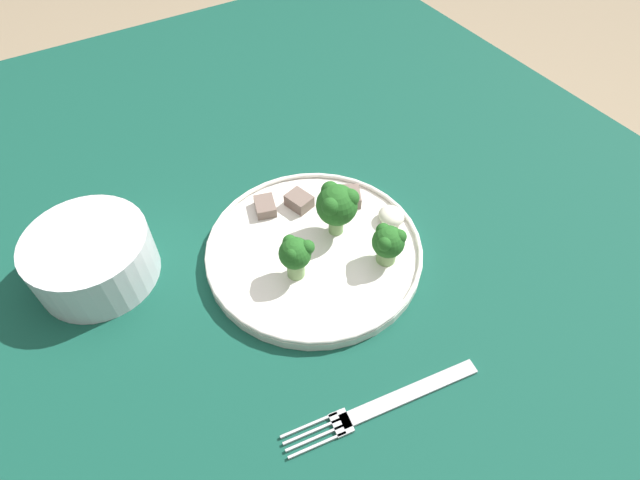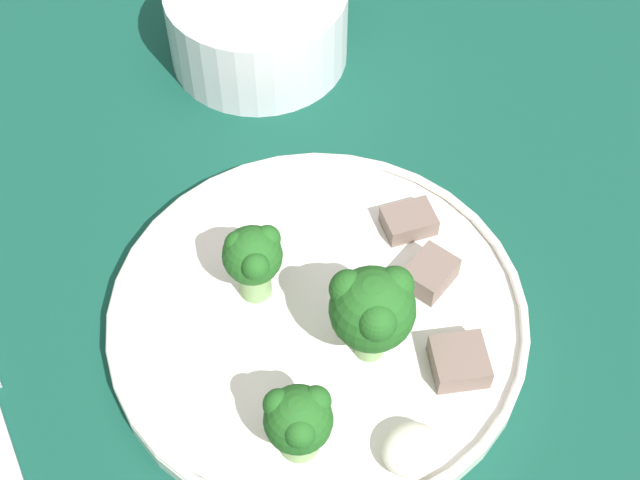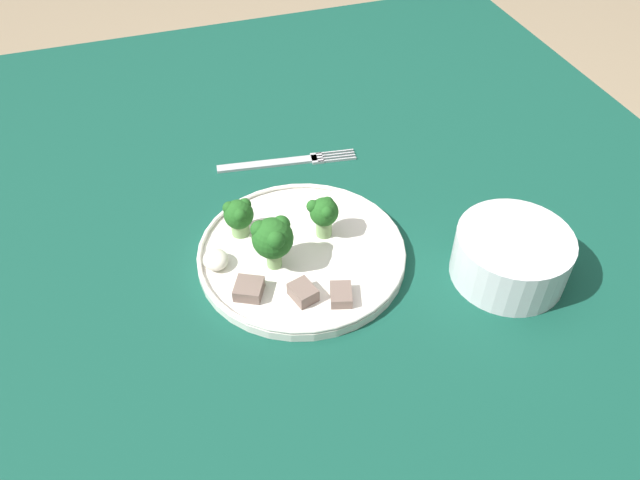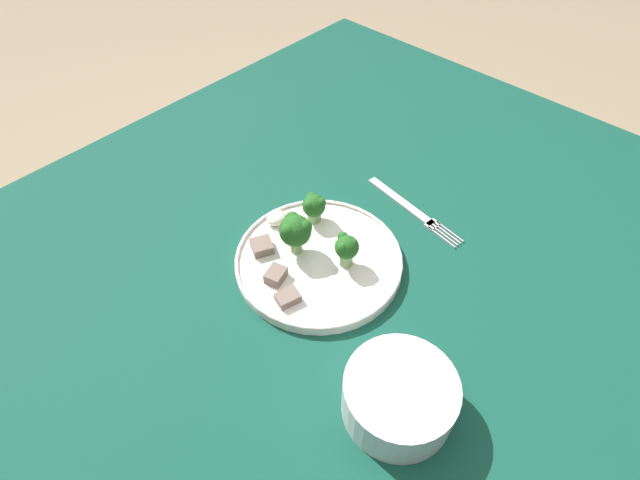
# 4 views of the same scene
# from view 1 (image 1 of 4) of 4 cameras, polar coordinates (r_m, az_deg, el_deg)

# --- Properties ---
(ground_plane) EXTENTS (8.00, 8.00, 0.00)m
(ground_plane) POSITION_cam_1_polar(r_m,az_deg,el_deg) (1.29, -1.77, -23.98)
(ground_plane) COLOR #9E896B
(table) EXTENTS (1.37, 1.17, 0.75)m
(table) POSITION_cam_1_polar(r_m,az_deg,el_deg) (0.67, -3.15, -7.67)
(table) COLOR #114738
(table) RESTS_ON ground_plane
(dinner_plate) EXTENTS (0.26, 0.26, 0.02)m
(dinner_plate) POSITION_cam_1_polar(r_m,az_deg,el_deg) (0.61, -0.69, -1.17)
(dinner_plate) COLOR white
(dinner_plate) RESTS_ON table
(fork) EXTENTS (0.05, 0.21, 0.00)m
(fork) POSITION_cam_1_polar(r_m,az_deg,el_deg) (0.52, 7.44, -18.10)
(fork) COLOR #B2B2B7
(fork) RESTS_ON table
(cream_bowl) EXTENTS (0.14, 0.14, 0.06)m
(cream_bowl) POSITION_cam_1_polar(r_m,az_deg,el_deg) (0.63, -24.54, -1.91)
(cream_bowl) COLOR silver
(cream_bowl) RESTS_ON table
(broccoli_floret_near_rim_left) EXTENTS (0.05, 0.05, 0.07)m
(broccoli_floret_near_rim_left) POSITION_cam_1_polar(r_m,az_deg,el_deg) (0.59, 1.93, 4.05)
(broccoli_floret_near_rim_left) COLOR #7FA866
(broccoli_floret_near_rim_left) RESTS_ON dinner_plate
(broccoli_floret_center_left) EXTENTS (0.04, 0.04, 0.05)m
(broccoli_floret_center_left) POSITION_cam_1_polar(r_m,az_deg,el_deg) (0.58, 7.80, -0.29)
(broccoli_floret_center_left) COLOR #7FA866
(broccoli_floret_center_left) RESTS_ON dinner_plate
(broccoli_floret_back_left) EXTENTS (0.04, 0.04, 0.06)m
(broccoli_floret_back_left) POSITION_cam_1_polar(r_m,az_deg,el_deg) (0.55, -2.58, -1.53)
(broccoli_floret_back_left) COLOR #7FA866
(broccoli_floret_back_left) RESTS_ON dinner_plate
(meat_slice_front_slice) EXTENTS (0.04, 0.03, 0.02)m
(meat_slice_front_slice) POSITION_cam_1_polar(r_m,az_deg,el_deg) (0.65, -2.40, 4.48)
(meat_slice_front_slice) COLOR #756056
(meat_slice_front_slice) RESTS_ON dinner_plate
(meat_slice_middle_slice) EXTENTS (0.04, 0.03, 0.01)m
(meat_slice_middle_slice) POSITION_cam_1_polar(r_m,az_deg,el_deg) (0.65, -6.30, 3.86)
(meat_slice_middle_slice) COLOR #756056
(meat_slice_middle_slice) RESTS_ON dinner_plate
(meat_slice_rear_slice) EXTENTS (0.04, 0.04, 0.02)m
(meat_slice_rear_slice) POSITION_cam_1_polar(r_m,az_deg,el_deg) (0.65, 3.20, 4.95)
(meat_slice_rear_slice) COLOR #756056
(meat_slice_rear_slice) RESTS_ON dinner_plate
(sauce_dollop) EXTENTS (0.03, 0.03, 0.02)m
(sauce_dollop) POSITION_cam_1_polar(r_m,az_deg,el_deg) (0.63, 8.15, 2.74)
(sauce_dollop) COLOR silver
(sauce_dollop) RESTS_ON dinner_plate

